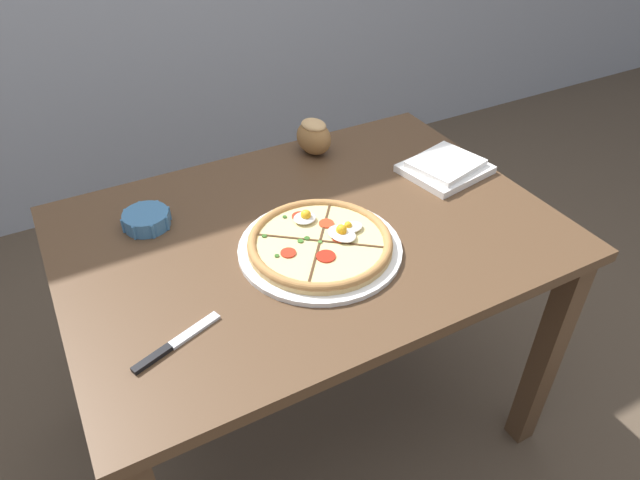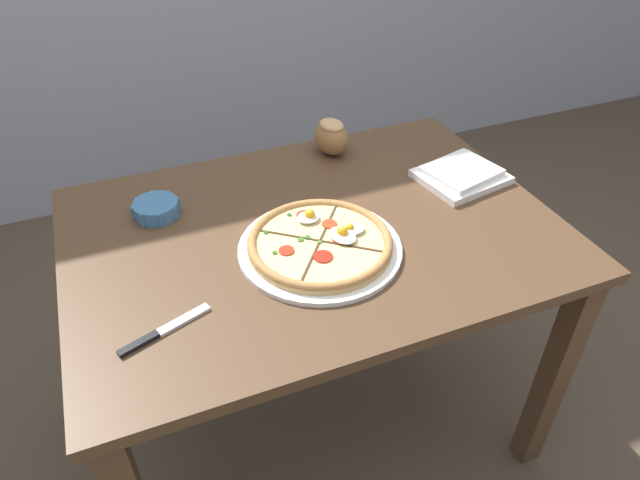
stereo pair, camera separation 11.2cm
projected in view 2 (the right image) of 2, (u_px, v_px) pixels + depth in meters
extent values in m
plane|color=brown|center=(315.00, 413.00, 1.83)|extent=(12.00, 12.00, 0.00)
cube|color=#513823|center=(314.00, 233.00, 1.38)|extent=(1.16, 0.83, 0.03)
cube|color=#513823|center=(553.00, 376.00, 1.50)|extent=(0.06, 0.06, 0.71)
cube|color=#513823|center=(106.00, 303.00, 1.72)|extent=(0.06, 0.06, 0.71)
cube|color=#513823|center=(416.00, 225.00, 2.03)|extent=(0.06, 0.06, 0.71)
cylinder|color=white|center=(320.00, 248.00, 1.30)|extent=(0.37, 0.37, 0.01)
cylinder|color=tan|center=(320.00, 244.00, 1.29)|extent=(0.33, 0.33, 0.01)
cylinder|color=#E0CC84|center=(320.00, 242.00, 1.29)|extent=(0.30, 0.30, 0.00)
torus|color=#B27A42|center=(320.00, 241.00, 1.29)|extent=(0.33, 0.33, 0.02)
cube|color=#472D19|center=(328.00, 222.00, 1.34)|extent=(0.09, 0.12, 0.00)
cube|color=#472D19|center=(289.00, 235.00, 1.30)|extent=(0.12, 0.09, 0.00)
cube|color=#472D19|center=(311.00, 261.00, 1.23)|extent=(0.09, 0.12, 0.00)
cube|color=#472D19|center=(352.00, 246.00, 1.27)|extent=(0.12, 0.09, 0.00)
cylinder|color=red|center=(329.00, 224.00, 1.34)|extent=(0.04, 0.04, 0.00)
cylinder|color=red|center=(304.00, 215.00, 1.36)|extent=(0.04, 0.04, 0.00)
cylinder|color=red|center=(323.00, 257.00, 1.24)|extent=(0.04, 0.04, 0.00)
cylinder|color=red|center=(286.00, 251.00, 1.26)|extent=(0.03, 0.03, 0.00)
cylinder|color=red|center=(339.00, 240.00, 1.29)|extent=(0.03, 0.03, 0.00)
ellipsoid|color=white|center=(346.00, 237.00, 1.29)|extent=(0.05, 0.06, 0.01)
sphere|color=orange|center=(343.00, 233.00, 1.29)|extent=(0.02, 0.02, 0.02)
ellipsoid|color=white|center=(308.00, 216.00, 1.35)|extent=(0.06, 0.06, 0.01)
sphere|color=#F4AD1E|center=(310.00, 215.00, 1.34)|extent=(0.03, 0.03, 0.03)
ellipsoid|color=white|center=(352.00, 229.00, 1.31)|extent=(0.06, 0.04, 0.01)
sphere|color=#F4AD1E|center=(350.00, 227.00, 1.31)|extent=(0.02, 0.02, 0.02)
ellipsoid|color=white|center=(342.00, 235.00, 1.29)|extent=(0.06, 0.08, 0.01)
sphere|color=#F4AD1E|center=(342.00, 231.00, 1.29)|extent=(0.03, 0.03, 0.03)
cylinder|color=#2D5B1E|center=(275.00, 253.00, 1.25)|extent=(0.01, 0.01, 0.00)
cylinder|color=#2D5B1E|center=(289.00, 215.00, 1.37)|extent=(0.01, 0.01, 0.00)
cylinder|color=#386B23|center=(301.00, 239.00, 1.29)|extent=(0.01, 0.01, 0.00)
cylinder|color=#2D5B1E|center=(307.00, 237.00, 1.29)|extent=(0.01, 0.01, 0.00)
cylinder|color=#2D5B1E|center=(266.00, 232.00, 1.31)|extent=(0.01, 0.01, 0.00)
cylinder|color=#2D5B1E|center=(343.00, 229.00, 1.32)|extent=(0.01, 0.01, 0.00)
cylinder|color=#477A2D|center=(320.00, 242.00, 1.28)|extent=(0.01, 0.01, 0.00)
cylinder|color=#386B23|center=(336.00, 240.00, 1.29)|extent=(0.01, 0.01, 0.00)
cylinder|color=teal|center=(156.00, 209.00, 1.40)|extent=(0.11, 0.11, 0.04)
cylinder|color=gold|center=(156.00, 207.00, 1.40)|extent=(0.09, 0.09, 0.02)
cylinder|color=teal|center=(178.00, 204.00, 1.42)|extent=(0.01, 0.01, 0.04)
cylinder|color=teal|center=(169.00, 197.00, 1.44)|extent=(0.01, 0.01, 0.04)
cylinder|color=teal|center=(153.00, 197.00, 1.44)|extent=(0.01, 0.01, 0.04)
cylinder|color=teal|center=(138.00, 204.00, 1.42)|extent=(0.01, 0.01, 0.04)
cylinder|color=teal|center=(133.00, 214.00, 1.39)|extent=(0.01, 0.01, 0.04)
cylinder|color=teal|center=(142.00, 221.00, 1.36)|extent=(0.01, 0.01, 0.04)
cylinder|color=teal|center=(160.00, 221.00, 1.36)|extent=(0.01, 0.01, 0.04)
cylinder|color=teal|center=(175.00, 214.00, 1.39)|extent=(0.01, 0.01, 0.04)
cube|color=white|center=(461.00, 177.00, 1.54)|extent=(0.24, 0.22, 0.02)
cube|color=white|center=(462.00, 171.00, 1.53)|extent=(0.21, 0.19, 0.02)
ellipsoid|color=olive|center=(331.00, 138.00, 1.63)|extent=(0.11, 0.13, 0.10)
ellipsoid|color=tan|center=(331.00, 125.00, 1.61)|extent=(0.08, 0.09, 0.03)
cube|color=silver|center=(184.00, 320.00, 1.13)|extent=(0.11, 0.06, 0.01)
cube|color=black|center=(139.00, 344.00, 1.07)|extent=(0.08, 0.04, 0.01)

